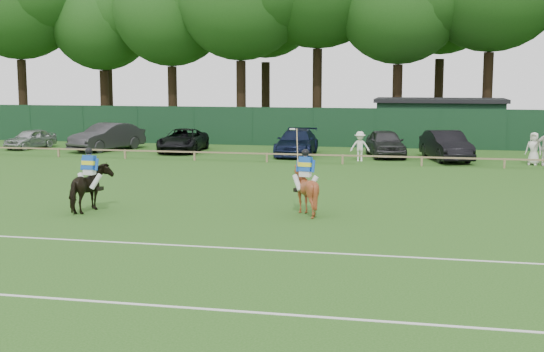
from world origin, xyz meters
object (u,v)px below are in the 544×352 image
(horse_chestnut, at_px, (305,191))
(estate_black, at_px, (446,146))
(spectator_left, at_px, (360,146))
(sedan_silver, at_px, (30,139))
(suv_black, at_px, (183,140))
(horse_dark, at_px, (90,188))
(spectator_right, at_px, (534,149))
(utility_shed, at_px, (440,121))
(sedan_grey, at_px, (107,137))
(sedan_navy, at_px, (297,143))
(hatch_grey, at_px, (385,143))

(horse_chestnut, bearing_deg, estate_black, -96.41)
(estate_black, xyz_separation_m, spectator_left, (-4.50, -1.35, 0.00))
(sedan_silver, bearing_deg, suv_black, 13.76)
(sedan_silver, distance_m, suv_black, 10.00)
(horse_chestnut, height_order, suv_black, horse_chestnut)
(horse_dark, relative_size, spectator_right, 1.12)
(horse_dark, bearing_deg, spectator_right, -130.51)
(sedan_silver, bearing_deg, utility_shed, 30.97)
(utility_shed, bearing_deg, estate_black, -88.49)
(sedan_silver, bearing_deg, sedan_grey, 12.46)
(spectator_right, bearing_deg, horse_chestnut, -95.47)
(sedan_navy, height_order, estate_black, estate_black)
(utility_shed, bearing_deg, hatch_grey, -110.82)
(horse_chestnut, distance_m, utility_shed, 26.30)
(spectator_right, bearing_deg, sedan_silver, -159.27)
(estate_black, bearing_deg, spectator_right, -30.70)
(sedan_silver, xyz_separation_m, utility_shed, (25.05, 8.04, 0.92))
(horse_chestnut, distance_m, sedan_navy, 17.79)
(spectator_left, bearing_deg, horse_dark, -120.12)
(horse_dark, height_order, estate_black, estate_black)
(horse_chestnut, relative_size, sedan_navy, 0.31)
(spectator_left, distance_m, spectator_right, 8.83)
(estate_black, height_order, spectator_right, spectator_right)
(spectator_right, bearing_deg, sedan_navy, -163.29)
(sedan_silver, bearing_deg, hatch_grey, 13.18)
(sedan_grey, bearing_deg, spectator_right, 15.35)
(sedan_grey, distance_m, sedan_navy, 11.81)
(sedan_grey, height_order, suv_black, sedan_grey)
(horse_dark, bearing_deg, utility_shed, -109.69)
(horse_chestnut, distance_m, spectator_right, 18.11)
(hatch_grey, xyz_separation_m, spectator_left, (-1.20, -2.48, 0.03))
(spectator_left, bearing_deg, suv_black, 160.93)
(horse_chestnut, bearing_deg, suv_black, -50.01)
(horse_chestnut, height_order, sedan_silver, horse_chestnut)
(sedan_navy, bearing_deg, suv_black, 174.08)
(estate_black, relative_size, spectator_left, 3.03)
(suv_black, xyz_separation_m, spectator_right, (19.63, -2.34, 0.15))
(horse_dark, xyz_separation_m, suv_black, (-3.31, 19.02, -0.11))
(horse_chestnut, distance_m, suv_black, 20.75)
(sedan_navy, xyz_separation_m, utility_shed, (8.05, 8.43, 0.80))
(suv_black, bearing_deg, sedan_navy, -8.88)
(estate_black, bearing_deg, sedan_navy, 158.63)
(hatch_grey, bearing_deg, suv_black, 166.31)
(horse_dark, bearing_deg, sedan_grey, -62.86)
(horse_dark, height_order, sedan_silver, horse_dark)
(horse_chestnut, height_order, sedan_navy, horse_chestnut)
(horse_dark, bearing_deg, sedan_navy, -97.41)
(estate_black, bearing_deg, hatch_grey, 144.90)
(estate_black, bearing_deg, utility_shed, 75.23)
(sedan_grey, relative_size, utility_shed, 0.60)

